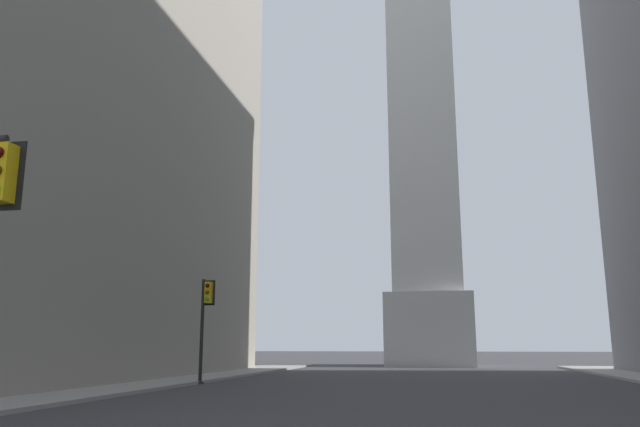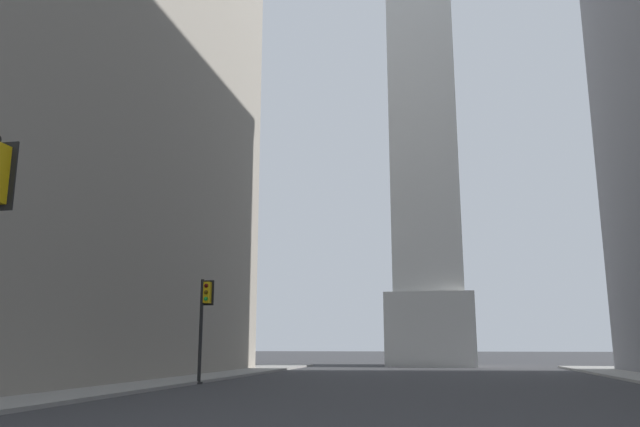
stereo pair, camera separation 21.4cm
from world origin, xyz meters
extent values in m
cube|color=gray|center=(-13.59, 22.01, 0.07)|extent=(5.00, 73.36, 0.15)
cube|color=silver|center=(0.00, 61.14, 3.40)|extent=(8.26, 8.26, 6.81)
cube|color=silver|center=(0.00, 61.14, 35.99)|extent=(6.61, 6.61, 58.37)
cube|color=#E5B20F|center=(-6.62, 8.49, 5.04)|extent=(0.34, 0.34, 1.10)
cube|color=black|center=(-6.62, 8.67, 5.04)|extent=(0.58, 0.03, 1.32)
cylinder|color=black|center=(-11.10, 29.94, 2.68)|extent=(0.18, 0.18, 5.36)
cylinder|color=#262626|center=(-11.10, 29.94, 0.05)|extent=(0.40, 0.40, 0.10)
cube|color=#E5B20F|center=(-10.81, 29.94, 4.66)|extent=(0.34, 0.34, 1.10)
cube|color=black|center=(-10.80, 30.12, 4.66)|extent=(0.58, 0.04, 1.32)
sphere|color=#410907|center=(-10.81, 29.75, 5.00)|extent=(0.22, 0.22, 0.22)
sphere|color=#483506|center=(-10.81, 29.75, 4.66)|extent=(0.22, 0.22, 0.22)
sphere|color=green|center=(-10.81, 29.75, 4.32)|extent=(0.22, 0.22, 0.22)
camera|label=1|loc=(1.17, -1.23, 1.95)|focal=35.00mm
camera|label=2|loc=(1.38, -1.19, 1.95)|focal=35.00mm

